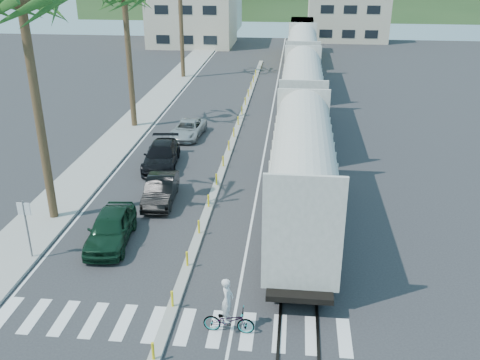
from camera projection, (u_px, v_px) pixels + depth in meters
name	position (u px, v px, depth m)	size (l,w,h in m)	color
ground	(178.00, 294.00, 22.25)	(140.00, 140.00, 0.00)	#28282B
sidewalk	(142.00, 115.00, 45.84)	(3.00, 90.00, 0.15)	gray
rails	(300.00, 111.00, 47.29)	(1.56, 100.00, 0.06)	black
median	(234.00, 138.00, 40.42)	(0.45, 60.00, 0.85)	gray
crosswalk	(167.00, 325.00, 20.42)	(14.00, 2.20, 0.01)	silver
lane_markings	(216.00, 118.00, 45.26)	(9.42, 90.00, 0.01)	silver
freight_train	(302.00, 82.00, 44.83)	(3.00, 60.94, 5.85)	#B2AFA3
street_sign	(26.00, 221.00, 23.99)	(0.60, 0.08, 3.00)	slate
buildings	(231.00, 8.00, 86.49)	(38.00, 27.00, 10.00)	#BBAC95
car_lead	(111.00, 228.00, 25.85)	(2.31, 4.86, 1.60)	black
car_second	(161.00, 190.00, 30.13)	(1.85, 4.51, 1.45)	black
car_third	(161.00, 156.00, 35.04)	(2.63, 5.39, 1.51)	black
car_rear	(188.00, 129.00, 40.60)	(2.38, 4.64, 1.25)	#ABAEB1
cyclist	(228.00, 315.00, 19.80)	(0.78, 1.97, 2.32)	#9EA0A5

